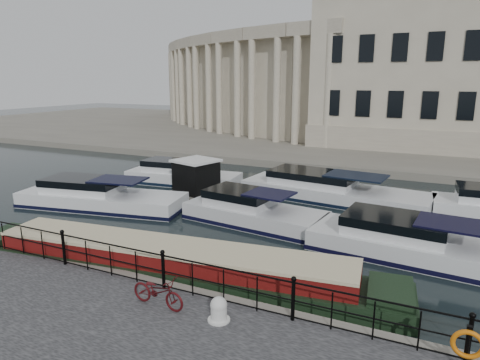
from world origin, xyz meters
name	(u,v)px	position (x,y,z in m)	size (l,w,h in m)	color
ground_plane	(202,275)	(0.00, 0.00, 0.00)	(160.00, 160.00, 0.00)	black
far_bank	(373,135)	(0.00, 39.00, 0.28)	(120.00, 42.00, 0.55)	#6B665B
railing	(163,268)	(0.00, -2.25, 1.20)	(24.14, 0.14, 1.22)	black
civic_building	(361,74)	(-1.00, 34.71, 7.04)	(53.55, 31.84, 16.85)	#ADA38C
bicycle	(158,291)	(0.46, -3.16, 0.99)	(0.59, 1.69, 0.89)	#460C0F
mooring_bollard	(219,310)	(2.29, -3.09, 0.86)	(0.58, 0.58, 0.66)	silver
life_ring_post	(468,345)	(7.94, -2.67, 1.23)	(0.66, 0.18, 1.08)	black
narrowboat	(169,267)	(-0.94, -0.65, 0.37)	(15.87, 3.87, 1.57)	black
harbour_hut	(196,179)	(-5.54, 8.89, 0.95)	(3.55, 3.21, 2.18)	#6B665B
cabin_cruisers	(284,204)	(0.12, 8.10, 0.37)	(27.41, 10.69, 1.99)	white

